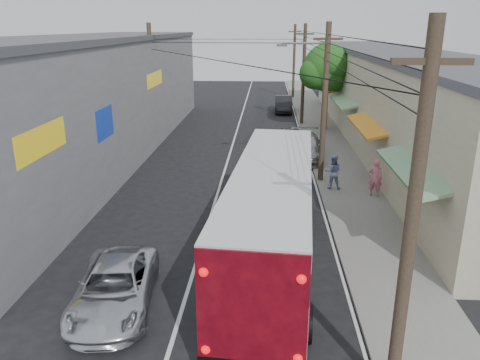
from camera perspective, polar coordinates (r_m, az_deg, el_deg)
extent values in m
plane|color=black|center=(13.31, -7.88, -17.74)|extent=(120.00, 120.00, 0.00)
cube|color=slate|center=(31.77, 10.78, 3.86)|extent=(3.00, 80.00, 0.12)
cube|color=#B2A98D|center=(34.00, 18.31, 9.26)|extent=(6.00, 40.00, 6.00)
cube|color=#4C4C51|center=(33.70, 18.84, 14.46)|extent=(6.20, 40.00, 0.30)
cube|color=#1B7B32|center=(18.05, 20.45, 1.38)|extent=(1.39, 6.00, 0.46)
cube|color=orange|center=(25.58, 15.46, 6.59)|extent=(1.39, 6.00, 0.46)
cube|color=#1B7B32|center=(33.33, 12.73, 9.39)|extent=(1.39, 6.00, 0.46)
cube|color=orange|center=(41.17, 11.01, 11.12)|extent=(1.39, 6.00, 0.46)
cube|color=#1B7B32|center=(49.07, 9.84, 12.29)|extent=(1.39, 6.00, 0.46)
cube|color=gray|center=(30.83, -17.53, 9.44)|extent=(7.00, 36.00, 7.00)
cube|color=#4C4C51|center=(30.54, -18.19, 16.11)|extent=(7.20, 36.00, 0.30)
cube|color=yellow|center=(16.70, -23.13, 4.39)|extent=(0.12, 3.50, 1.00)
cube|color=#1433A5|center=(22.23, -16.28, 6.68)|extent=(0.12, 2.20, 1.40)
cube|color=yellow|center=(31.59, -10.44, 12.00)|extent=(0.12, 4.00, 0.90)
cylinder|color=#473828|center=(9.76, 20.09, -5.75)|extent=(0.28, 0.28, 8.00)
cube|color=#473828|center=(9.01, 22.34, 13.22)|extent=(1.40, 0.12, 0.12)
cylinder|color=#473828|center=(24.00, 10.25, 8.90)|extent=(0.28, 0.28, 8.00)
cube|color=#473828|center=(23.71, 10.70, 16.55)|extent=(1.40, 0.12, 0.12)
cylinder|color=#473828|center=(38.82, 7.74, 12.50)|extent=(0.28, 0.28, 8.00)
cube|color=#473828|center=(38.64, 7.95, 17.23)|extent=(1.40, 0.12, 0.12)
cylinder|color=#473828|center=(53.74, 6.60, 14.11)|extent=(0.28, 0.28, 8.00)
cube|color=#473828|center=(53.61, 6.73, 17.52)|extent=(1.40, 0.12, 0.12)
cylinder|color=#473828|center=(31.68, -10.66, 11.09)|extent=(0.28, 0.28, 8.00)
cube|color=#473828|center=(31.46, -11.01, 16.88)|extent=(1.40, 0.12, 0.12)
cylinder|color=#59595E|center=(23.61, 7.91, 16.19)|extent=(2.20, 0.10, 0.10)
cube|color=#59595E|center=(23.56, 5.13, 16.04)|extent=(0.50, 0.18, 0.12)
cylinder|color=#3F2B19|center=(37.25, 10.31, 9.04)|extent=(0.44, 0.44, 4.00)
sphere|color=#225015|center=(36.92, 10.56, 13.33)|extent=(3.60, 3.60, 3.60)
sphere|color=#225015|center=(37.70, 11.94, 12.42)|extent=(2.60, 2.60, 2.60)
sphere|color=#225015|center=(36.46, 9.16, 12.71)|extent=(2.40, 2.40, 2.40)
sphere|color=#225015|center=(35.95, 11.44, 13.79)|extent=(2.20, 2.20, 2.20)
sphere|color=#225015|center=(37.76, 9.95, 13.77)|extent=(2.00, 2.00, 2.00)
cube|color=silver|center=(15.99, 3.88, -6.40)|extent=(3.39, 11.91, 1.86)
cube|color=black|center=(15.93, 4.12, -1.18)|extent=(3.25, 9.96, 0.98)
cube|color=silver|center=(15.25, 4.04, 0.64)|extent=(3.39, 11.91, 0.49)
cube|color=maroon|center=(10.44, 1.44, -15.68)|extent=(2.43, 0.27, 2.84)
sphere|color=red|center=(11.19, -4.20, -19.90)|extent=(0.22, 0.22, 0.22)
sphere|color=red|center=(11.01, 7.06, -20.73)|extent=(0.22, 0.22, 0.22)
sphere|color=red|center=(10.10, -4.46, -11.12)|extent=(0.22, 0.22, 0.22)
sphere|color=red|center=(9.90, 7.51, -11.87)|extent=(0.22, 0.22, 0.22)
cylinder|color=black|center=(12.88, -3.30, -16.27)|extent=(0.37, 1.00, 0.98)
cylinder|color=black|center=(12.70, 8.11, -17.02)|extent=(0.37, 1.00, 0.98)
cylinder|color=black|center=(19.03, 0.82, -4.28)|extent=(0.37, 1.00, 0.98)
cylinder|color=black|center=(18.91, 8.23, -4.64)|extent=(0.37, 1.00, 0.98)
cylinder|color=black|center=(20.39, 1.34, -2.71)|extent=(0.37, 1.00, 0.98)
cylinder|color=black|center=(20.27, 8.24, -3.03)|extent=(0.37, 1.00, 0.98)
imported|color=silver|center=(14.23, -15.05, -12.56)|extent=(2.68, 4.86, 1.29)
imported|color=#94959B|center=(28.92, 7.73, 4.03)|extent=(2.58, 5.39, 1.52)
imported|color=#27282C|center=(31.49, 6.14, 5.14)|extent=(1.76, 4.13, 1.39)
imported|color=black|center=(45.01, 5.32, 9.19)|extent=(1.67, 4.60, 1.51)
imported|color=#D87287|center=(22.86, 16.17, 0.28)|extent=(0.76, 0.64, 1.79)
imported|color=#8B9BCA|center=(23.39, 11.26, 0.98)|extent=(0.89, 0.73, 1.72)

